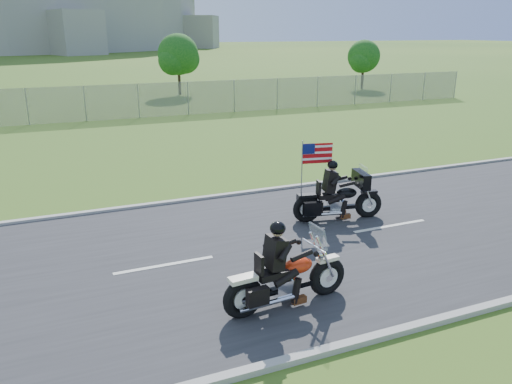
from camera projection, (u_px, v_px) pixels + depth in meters
name	position (u px, v px, depth m)	size (l,w,h in m)	color
ground	(249.00, 252.00, 11.67)	(420.00, 420.00, 0.00)	#30531A
road	(249.00, 251.00, 11.66)	(120.00, 8.00, 0.04)	#28282B
curb_north	(200.00, 199.00, 15.21)	(120.00, 0.18, 0.12)	#9E9B93
curb_south	(341.00, 347.00, 8.10)	(120.00, 0.18, 0.12)	#9E9B93
fence	(27.00, 107.00, 27.10)	(60.00, 0.03, 2.00)	gray
tree_fence_near	(179.00, 57.00, 39.34)	(3.52, 3.28, 4.75)	#382316
tree_fence_far	(364.00, 58.00, 43.52)	(3.08, 2.87, 4.20)	#382316
motorcycle_lead	(285.00, 280.00, 9.21)	(2.60, 0.75, 1.75)	black
motorcycle_follow	(338.00, 200.00, 13.46)	(2.52, 1.02, 2.12)	black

